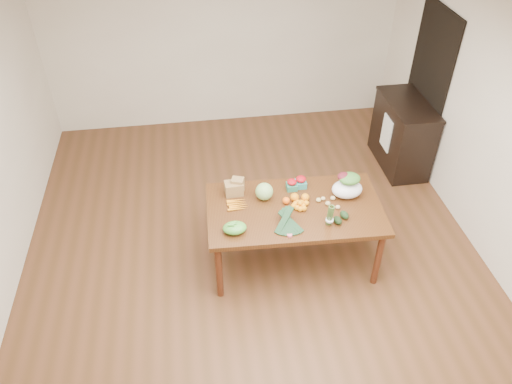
{
  "coord_description": "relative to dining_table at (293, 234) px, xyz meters",
  "views": [
    {
      "loc": [
        -0.54,
        -3.82,
        4.05
      ],
      "look_at": [
        0.03,
        0.0,
        0.92
      ],
      "focal_mm": 35.0,
      "sensor_mm": 36.0,
      "label": 1
    }
  ],
  "objects": [
    {
      "name": "salad_bag",
      "position": [
        0.57,
        0.11,
        0.5
      ],
      "size": [
        0.33,
        0.25,
        0.25
      ],
      "primitive_type": null,
      "rotation": [
        0.0,
        0.0,
        -0.04
      ],
      "color": "white",
      "rests_on": "dining_table"
    },
    {
      "name": "dining_table",
      "position": [
        0.0,
        0.0,
        0.0
      ],
      "size": [
        1.81,
        1.06,
        0.75
      ],
      "primitive_type": "cube",
      "rotation": [
        0.0,
        0.0,
        -0.04
      ],
      "color": "#492911",
      "rests_on": "floor"
    },
    {
      "name": "avocado_a",
      "position": [
        0.36,
        -0.29,
        0.41
      ],
      "size": [
        0.1,
        0.12,
        0.07
      ],
      "primitive_type": "ellipsoid",
      "rotation": [
        0.0,
        0.0,
        0.3
      ],
      "color": "black",
      "rests_on": "dining_table"
    },
    {
      "name": "potato_c",
      "position": [
        0.41,
        0.06,
        0.4
      ],
      "size": [
        0.05,
        0.05,
        0.05
      ],
      "primitive_type": "ellipsoid",
      "color": "tan",
      "rests_on": "dining_table"
    },
    {
      "name": "strawberry_basket_b",
      "position": [
        0.13,
        0.33,
        0.43
      ],
      "size": [
        0.12,
        0.12,
        0.1
      ],
      "primitive_type": null,
      "rotation": [
        0.0,
        0.0,
        -0.04
      ],
      "color": "#B30B1C",
      "rests_on": "dining_table"
    },
    {
      "name": "potato_a",
      "position": [
        0.26,
        0.06,
        0.4
      ],
      "size": [
        0.05,
        0.05,
        0.05
      ],
      "primitive_type": "ellipsoid",
      "color": "tan",
      "rests_on": "dining_table"
    },
    {
      "name": "potato_e",
      "position": [
        0.42,
        -0.08,
        0.4
      ],
      "size": [
        0.05,
        0.04,
        0.04
      ],
      "primitive_type": "ellipsoid",
      "color": "tan",
      "rests_on": "dining_table"
    },
    {
      "name": "orange_b",
      "position": [
        0.02,
        0.11,
        0.42
      ],
      "size": [
        0.09,
        0.09,
        0.09
      ],
      "primitive_type": "sphere",
      "color": "orange",
      "rests_on": "dining_table"
    },
    {
      "name": "orange_c",
      "position": [
        0.13,
        0.1,
        0.42
      ],
      "size": [
        0.08,
        0.08,
        0.08
      ],
      "primitive_type": "sphere",
      "color": "orange",
      "rests_on": "dining_table"
    },
    {
      "name": "cabinet",
      "position": [
        1.81,
        1.57,
        0.1
      ],
      "size": [
        0.52,
        1.02,
        0.94
      ],
      "primitive_type": "cube",
      "color": "black",
      "rests_on": "floor"
    },
    {
      "name": "asparagus_bundle",
      "position": [
        0.27,
        -0.3,
        0.5
      ],
      "size": [
        0.08,
        0.12,
        0.26
      ],
      "primitive_type": null,
      "rotation": [
        0.15,
        0.0,
        -0.04
      ],
      "color": "#537837",
      "rests_on": "dining_table"
    },
    {
      "name": "ceiling",
      "position": [
        -0.41,
        0.11,
        2.33
      ],
      "size": [
        5.0,
        6.0,
        0.02
      ],
      "primitive_type": "cube",
      "color": "white",
      "rests_on": "room_walls"
    },
    {
      "name": "carrots",
      "position": [
        -0.56,
        0.12,
        0.39
      ],
      "size": [
        0.23,
        0.2,
        0.03
      ],
      "primitive_type": null,
      "rotation": [
        0.0,
        0.0,
        -0.04
      ],
      "color": "orange",
      "rests_on": "dining_table"
    },
    {
      "name": "avocado_b",
      "position": [
        0.45,
        -0.22,
        0.41
      ],
      "size": [
        0.1,
        0.13,
        0.07
      ],
      "primitive_type": "ellipsoid",
      "rotation": [
        0.0,
        0.0,
        0.3
      ],
      "color": "black",
      "rests_on": "dining_table"
    },
    {
      "name": "cabbage",
      "position": [
        -0.28,
        0.19,
        0.47
      ],
      "size": [
        0.18,
        0.18,
        0.18
      ],
      "primitive_type": "sphere",
      "color": "#9EC06F",
      "rests_on": "dining_table"
    },
    {
      "name": "orange_a",
      "position": [
        -0.08,
        0.08,
        0.41
      ],
      "size": [
        0.07,
        0.07,
        0.07
      ],
      "primitive_type": "sphere",
      "color": "orange",
      "rests_on": "dining_table"
    },
    {
      "name": "snap_pea_bag",
      "position": [
        -0.64,
        -0.26,
        0.43
      ],
      "size": [
        0.23,
        0.17,
        0.1
      ],
      "primitive_type": "ellipsoid",
      "color": "green",
      "rests_on": "dining_table"
    },
    {
      "name": "dish_towel",
      "position": [
        1.55,
        1.51,
        0.18
      ],
      "size": [
        0.02,
        0.28,
        0.45
      ],
      "primitive_type": "cube",
      "color": "white",
      "rests_on": "cabinet"
    },
    {
      "name": "floor",
      "position": [
        -0.41,
        0.11,
        -0.38
      ],
      "size": [
        6.0,
        6.0,
        0.0
      ],
      "primitive_type": "plane",
      "color": "brown",
      "rests_on": "ground"
    },
    {
      "name": "room_walls",
      "position": [
        -0.41,
        0.11,
        0.97
      ],
      "size": [
        5.02,
        6.02,
        2.7
      ],
      "color": "silver",
      "rests_on": "floor"
    },
    {
      "name": "kale_bunch",
      "position": [
        -0.13,
        -0.3,
        0.45
      ],
      "size": [
        0.34,
        0.41,
        0.16
      ],
      "primitive_type": null,
      "rotation": [
        0.0,
        0.0,
        -0.04
      ],
      "color": "#16321F",
      "rests_on": "dining_table"
    },
    {
      "name": "potato_b",
      "position": [
        0.34,
        -0.01,
        0.4
      ],
      "size": [
        0.05,
        0.05,
        0.05
      ],
      "primitive_type": "ellipsoid",
      "color": "tan",
      "rests_on": "dining_table"
    },
    {
      "name": "potato_d",
      "position": [
        0.31,
        0.07,
        0.4
      ],
      "size": [
        0.05,
        0.04,
        0.04
      ],
      "primitive_type": "ellipsoid",
      "color": "tan",
      "rests_on": "dining_table"
    },
    {
      "name": "strawberry_basket_a",
      "position": [
        0.03,
        0.3,
        0.42
      ],
      "size": [
        0.11,
        0.11,
        0.1
      ],
      "primitive_type": null,
      "rotation": [
        0.0,
        0.0,
        -0.04
      ],
      "color": "#AC0B1A",
      "rests_on": "dining_table"
    },
    {
      "name": "doorway_dark",
      "position": [
        2.07,
        1.71,
        0.68
      ],
      "size": [
        0.02,
        1.0,
        2.1
      ],
      "primitive_type": "cube",
      "color": "black",
      "rests_on": "floor"
    },
    {
      "name": "paper_bag",
      "position": [
        -0.58,
        0.31,
        0.46
      ],
      "size": [
        0.26,
        0.22,
        0.18
      ],
      "primitive_type": null,
      "rotation": [
        0.0,
        0.0,
        -0.04
      ],
      "color": "olive",
      "rests_on": "dining_table"
    },
    {
      "name": "mandarin_cluster",
      "position": [
        0.05,
        -0.01,
        0.42
      ],
      "size": [
        0.19,
        0.19,
        0.09
      ],
      "primitive_type": null,
      "rotation": [
        0.0,
        0.0,
        -0.04
      ],
      "color": "orange",
      "rests_on": "dining_table"
    }
  ]
}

